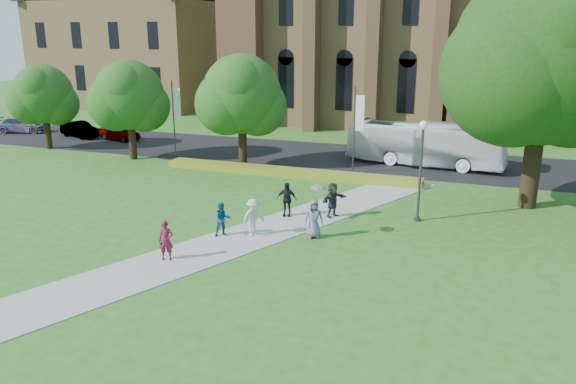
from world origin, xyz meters
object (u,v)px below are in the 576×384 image
at_px(tour_coach, 425,144).
at_px(car_1, 80,129).
at_px(streetlamp, 421,159).
at_px(car_0, 119,132).
at_px(large_tree, 545,54).
at_px(car_2, 22,125).
at_px(pedestrian_0, 166,241).

relative_size(tour_coach, car_1, 2.60).
distance_m(streetlamp, car_0, 31.50).
bearing_deg(car_1, large_tree, -86.11).
height_order(car_0, car_2, car_2).
height_order(car_0, pedestrian_0, pedestrian_0).
distance_m(streetlamp, tour_coach, 13.01).
xyz_separation_m(car_0, car_2, (-11.32, 0.11, 0.02)).
bearing_deg(pedestrian_0, car_0, 108.56).
height_order(streetlamp, car_1, streetlamp).
relative_size(large_tree, car_1, 3.05).
xyz_separation_m(tour_coach, car_0, (-27.10, 0.87, -0.87)).
height_order(tour_coach, car_2, tour_coach).
relative_size(streetlamp, car_0, 1.27).
distance_m(car_2, pedestrian_0, 37.72).
distance_m(streetlamp, car_2, 41.98).
bearing_deg(car_1, streetlamp, -95.35).
distance_m(tour_coach, car_1, 31.37).
bearing_deg(car_1, pedestrian_0, -117.12).
xyz_separation_m(large_tree, car_2, (-45.06, 9.32, -7.62)).
xyz_separation_m(tour_coach, car_1, (-31.35, 0.76, -0.86)).
height_order(tour_coach, car_0, tour_coach).
xyz_separation_m(large_tree, pedestrian_0, (-15.01, -13.47, -7.46)).
bearing_deg(large_tree, streetlamp, -140.71).
height_order(car_0, car_1, car_1).
height_order(large_tree, pedestrian_0, large_tree).
bearing_deg(large_tree, tour_coach, 128.52).
distance_m(tour_coach, car_0, 27.12).
bearing_deg(car_2, pedestrian_0, -144.82).
bearing_deg(large_tree, car_0, 164.72).
relative_size(large_tree, tour_coach, 1.17).
xyz_separation_m(tour_coach, car_2, (-38.41, 0.98, -0.84)).
height_order(tour_coach, car_1, tour_coach).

